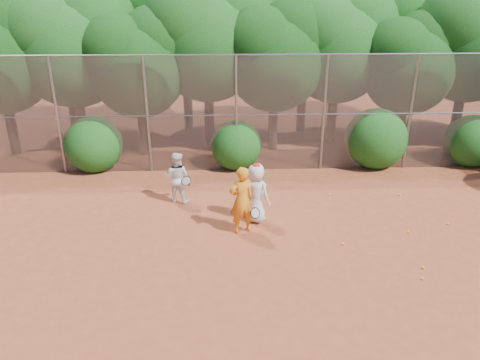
{
  "coord_description": "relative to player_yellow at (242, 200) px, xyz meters",
  "views": [
    {
      "loc": [
        -1.44,
        -9.43,
        6.24
      ],
      "look_at": [
        -1.0,
        2.5,
        1.1
      ],
      "focal_mm": 35.0,
      "sensor_mm": 36.0,
      "label": 1
    }
  ],
  "objects": [
    {
      "name": "bush_3",
      "position": [
        8.49,
        4.74,
        0.02
      ],
      "size": [
        1.9,
        1.9,
        1.9
      ],
      "primitive_type": "sphere",
      "color": "#134C13",
      "rests_on": "ground"
    },
    {
      "name": "tree_7",
      "position": [
        9.05,
        7.08,
        3.35
      ],
      "size": [
        4.77,
        4.14,
        6.53
      ],
      "color": "black",
      "rests_on": "ground"
    },
    {
      "name": "bush_1",
      "position": [
        -0.01,
        4.74,
        -0.03
      ],
      "size": [
        1.8,
        1.8,
        1.8
      ],
      "primitive_type": "sphere",
      "color": "#134C13",
      "rests_on": "ground"
    },
    {
      "name": "tree_3",
      "position": [
        -0.94,
        7.29,
        3.47
      ],
      "size": [
        4.89,
        4.26,
        6.7
      ],
      "color": "black",
      "rests_on": "ground"
    },
    {
      "name": "player_white",
      "position": [
        -1.86,
        1.93,
        -0.15
      ],
      "size": [
        0.92,
        0.84,
        1.57
      ],
      "rotation": [
        0.0,
        0.0,
        2.87
      ],
      "color": "white",
      "rests_on": "ground"
    },
    {
      "name": "player_teen",
      "position": [
        0.42,
        0.61,
        -0.08
      ],
      "size": [
        0.98,
        0.93,
        1.71
      ],
      "rotation": [
        0.0,
        0.0,
        2.49
      ],
      "color": "white",
      "rests_on": "ground"
    },
    {
      "name": "ground",
      "position": [
        0.99,
        -1.56,
        -0.93
      ],
      "size": [
        80.0,
        80.0,
        0.0
      ],
      "primitive_type": "plane",
      "color": "#953E21",
      "rests_on": "ground"
    },
    {
      "name": "fence_back",
      "position": [
        0.87,
        4.44,
        1.12
      ],
      "size": [
        20.05,
        0.09,
        4.03
      ],
      "color": "gray",
      "rests_on": "ground"
    },
    {
      "name": "ball_4",
      "position": [
        2.56,
        -0.8,
        -0.89
      ],
      "size": [
        0.07,
        0.07,
        0.07
      ],
      "primitive_type": "sphere",
      "color": "yellow",
      "rests_on": "ground"
    },
    {
      "name": "tree_12",
      "position": [
        7.56,
        9.69,
        3.58
      ],
      "size": [
        5.02,
        4.37,
        6.88
      ],
      "color": "black",
      "rests_on": "ground"
    },
    {
      "name": "ball_1",
      "position": [
        2.84,
        2.16,
        -0.89
      ],
      "size": [
        0.07,
        0.07,
        0.07
      ],
      "primitive_type": "sphere",
      "color": "yellow",
      "rests_on": "ground"
    },
    {
      "name": "ball_5",
      "position": [
        5.04,
        2.06,
        -0.89
      ],
      "size": [
        0.07,
        0.07,
        0.07
      ],
      "primitive_type": "sphere",
      "color": "yellow",
      "rests_on": "ground"
    },
    {
      "name": "ball_6",
      "position": [
        5.71,
        0.14,
        -0.89
      ],
      "size": [
        0.07,
        0.07,
        0.07
      ],
      "primitive_type": "sphere",
      "color": "yellow",
      "rests_on": "ground"
    },
    {
      "name": "player_yellow",
      "position": [
        0.0,
        0.0,
        0.0
      ],
      "size": [
        0.92,
        0.68,
        1.86
      ],
      "rotation": [
        0.0,
        0.0,
        3.5
      ],
      "color": "orange",
      "rests_on": "ground"
    },
    {
      "name": "tree_4",
      "position": [
        1.55,
        6.68,
        2.83
      ],
      "size": [
        4.19,
        3.64,
        5.73
      ],
      "color": "black",
      "rests_on": "ground"
    },
    {
      "name": "ball_0",
      "position": [
        4.45,
        -0.26,
        -0.89
      ],
      "size": [
        0.07,
        0.07,
        0.07
      ],
      "primitive_type": "sphere",
      "color": "yellow",
      "rests_on": "ground"
    },
    {
      "name": "tree_5",
      "position": [
        4.05,
        7.48,
        3.12
      ],
      "size": [
        4.51,
        3.92,
        6.17
      ],
      "color": "black",
      "rests_on": "ground"
    },
    {
      "name": "tree_6",
      "position": [
        6.54,
        6.48,
        2.54
      ],
      "size": [
        3.86,
        3.36,
        5.29
      ],
      "color": "black",
      "rests_on": "ground"
    },
    {
      "name": "tree_1",
      "position": [
        -5.95,
        6.98,
        3.23
      ],
      "size": [
        4.64,
        4.03,
        6.35
      ],
      "color": "black",
      "rests_on": "ground"
    },
    {
      "name": "ball_3",
      "position": [
        4.18,
        -1.93,
        -0.89
      ],
      "size": [
        0.07,
        0.07,
        0.07
      ],
      "primitive_type": "sphere",
      "color": "yellow",
      "rests_on": "ground"
    },
    {
      "name": "tree_11",
      "position": [
        3.05,
        9.08,
        3.23
      ],
      "size": [
        4.64,
        4.03,
        6.35
      ],
      "color": "black",
      "rests_on": "ground"
    },
    {
      "name": "ball_2",
      "position": [
        3.99,
        -2.36,
        -0.89
      ],
      "size": [
        0.07,
        0.07,
        0.07
      ],
      "primitive_type": "sphere",
      "color": "yellow",
      "rests_on": "ground"
    },
    {
      "name": "tree_9",
      "position": [
        -6.95,
        9.29,
        3.41
      ],
      "size": [
        4.83,
        4.2,
        6.62
      ],
      "color": "black",
      "rests_on": "ground"
    },
    {
      "name": "bush_0",
      "position": [
        -5.01,
        4.74,
        0.07
      ],
      "size": [
        2.0,
        2.0,
        2.0
      ],
      "primitive_type": "sphere",
      "color": "#134C13",
      "rests_on": "ground"
    },
    {
      "name": "bush_2",
      "position": [
        4.99,
        4.74,
        0.17
      ],
      "size": [
        2.2,
        2.2,
        2.2
      ],
      "primitive_type": "sphere",
      "color": "#134C13",
      "rests_on": "ground"
    },
    {
      "name": "tree_2",
      "position": [
        -3.46,
        6.28,
        2.66
      ],
      "size": [
        3.99,
        3.47,
        5.47
      ],
      "color": "black",
      "rests_on": "ground"
    },
    {
      "name": "tree_10",
      "position": [
        -1.94,
        9.49,
        3.7
      ],
      "size": [
        5.15,
        4.48,
        7.06
      ],
      "color": "black",
      "rests_on": "ground"
    }
  ]
}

